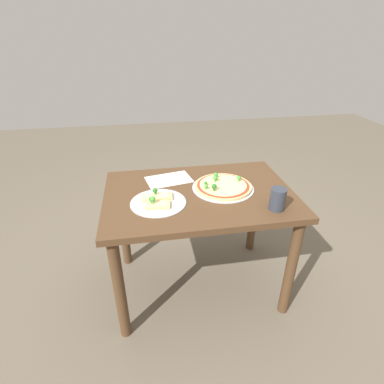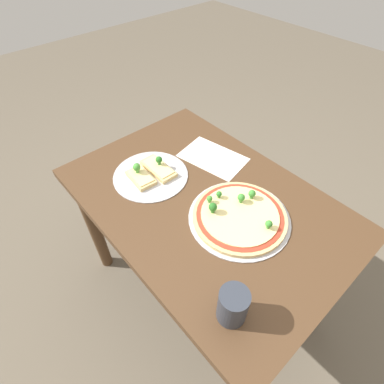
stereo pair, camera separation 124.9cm
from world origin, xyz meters
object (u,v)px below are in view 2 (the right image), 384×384
(pizza_tray_slice, at_px, (150,173))
(drinking_cup, at_px, (233,306))
(pizza_tray_whole, at_px, (239,216))
(dining_table, at_px, (204,217))

(pizza_tray_slice, bearing_deg, drinking_cup, -15.39)
(pizza_tray_whole, bearing_deg, drinking_cup, -51.48)
(dining_table, bearing_deg, pizza_tray_slice, -162.33)
(drinking_cup, bearing_deg, pizza_tray_whole, 128.52)
(dining_table, distance_m, pizza_tray_slice, 0.28)
(dining_table, height_order, pizza_tray_whole, pizza_tray_whole)
(pizza_tray_whole, xyz_separation_m, pizza_tray_slice, (-0.39, -0.10, -0.00))
(pizza_tray_whole, bearing_deg, pizza_tray_slice, -165.05)
(pizza_tray_whole, distance_m, drinking_cup, 0.35)
(dining_table, xyz_separation_m, pizza_tray_whole, (0.15, 0.03, 0.12))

